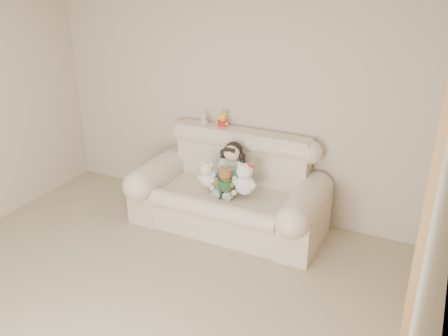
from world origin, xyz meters
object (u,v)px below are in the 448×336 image
sofa (228,185)px  cream_teddy (207,172)px  seated_child (232,166)px  white_cat (245,176)px  brown_teddy (226,177)px

sofa → cream_teddy: (-0.19, -0.12, 0.15)m
seated_child → white_cat: bearing=-41.3°
seated_child → brown_teddy: bearing=-86.6°
white_cat → seated_child: bearing=120.5°
brown_teddy → sofa: bearing=126.8°
sofa → brown_teddy: (0.04, -0.14, 0.15)m
brown_teddy → cream_teddy: bearing=-163.8°
sofa → brown_teddy: 0.21m
sofa → seated_child: bearing=82.2°
seated_child → cream_teddy: size_ratio=1.65×
brown_teddy → cream_teddy: (-0.23, 0.02, 0.00)m
seated_child → cream_teddy: seated_child is taller
seated_child → white_cat: size_ratio=1.33×
sofa → seated_child: 0.20m
white_cat → cream_teddy: size_ratio=1.24×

